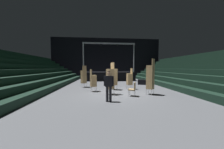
{
  "coord_description": "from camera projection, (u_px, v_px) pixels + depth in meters",
  "views": [
    {
      "loc": [
        -1.06,
        -8.45,
        1.91
      ],
      "look_at": [
        -0.27,
        0.35,
        1.4
      ],
      "focal_mm": 18.12,
      "sensor_mm": 36.0,
      "label": 1
    }
  ],
  "objects": [
    {
      "name": "chair_stack_mid_right",
      "position": [
        110.0,
        79.0,
        8.13
      ],
      "size": [
        0.6,
        0.6,
        2.31
      ],
      "rotation": [
        0.0,
        0.0,
        2.07
      ],
      "color": "#B2B5BA",
      "rests_on": "ground_plane"
    },
    {
      "name": "chair_stack_mid_centre",
      "position": [
        84.0,
        76.0,
        11.21
      ],
      "size": [
        0.62,
        0.62,
        2.14
      ],
      "rotation": [
        0.0,
        0.0,
        0.65
      ],
      "color": "#B2B5BA",
      "rests_on": "ground_plane"
    },
    {
      "name": "arena_end_wall",
      "position": [
        107.0,
        58.0,
        23.29
      ],
      "size": [
        22.0,
        0.3,
        8.0
      ],
      "primitive_type": "cube",
      "color": "black",
      "rests_on": "ground_plane"
    },
    {
      "name": "chair_stack_front_left",
      "position": [
        150.0,
        77.0,
        8.08
      ],
      "size": [
        0.62,
        0.62,
        2.56
      ],
      "rotation": [
        0.0,
        0.0,
        0.75
      ],
      "color": "#B2B5BA",
      "rests_on": "ground_plane"
    },
    {
      "name": "chair_stack_rear_left",
      "position": [
        93.0,
        80.0,
        9.16
      ],
      "size": [
        0.57,
        0.57,
        1.79
      ],
      "rotation": [
        0.0,
        0.0,
        5.07
      ],
      "color": "#B2B5BA",
      "rests_on": "ground_plane"
    },
    {
      "name": "equipment_road_case",
      "position": [
        142.0,
        82.0,
        13.07
      ],
      "size": [
        1.05,
        0.87,
        0.55
      ],
      "primitive_type": "cube",
      "rotation": [
        0.0,
        0.0,
        -0.35
      ],
      "color": "black",
      "rests_on": "ground_plane"
    },
    {
      "name": "man_with_tie",
      "position": [
        109.0,
        84.0,
        6.34
      ],
      "size": [
        0.57,
        0.28,
        1.75
      ],
      "rotation": [
        0.0,
        0.0,
        3.01
      ],
      "color": "black",
      "rests_on": "ground_plane"
    },
    {
      "name": "bleacher_bank_right",
      "position": [
        202.0,
        69.0,
        10.21
      ],
      "size": [
        6.0,
        24.0,
        3.6
      ],
      "rotation": [
        0.0,
        0.0,
        -1.57
      ],
      "color": "black",
      "rests_on": "ground_plane"
    },
    {
      "name": "stage_riser",
      "position": [
        109.0,
        76.0,
        17.84
      ],
      "size": [
        7.87,
        3.05,
        5.57
      ],
      "color": "black",
      "rests_on": "ground_plane"
    },
    {
      "name": "chair_stack_mid_left",
      "position": [
        114.0,
        77.0,
        9.91
      ],
      "size": [
        0.61,
        0.61,
        2.31
      ],
      "rotation": [
        0.0,
        0.0,
        5.3
      ],
      "color": "#B2B5BA",
      "rests_on": "ground_plane"
    },
    {
      "name": "chair_stack_front_right",
      "position": [
        130.0,
        79.0,
        10.12
      ],
      "size": [
        0.5,
        0.5,
        1.88
      ],
      "rotation": [
        0.0,
        0.0,
        1.71
      ],
      "color": "#B2B5BA",
      "rests_on": "ground_plane"
    },
    {
      "name": "bleacher_bank_left",
      "position": [
        12.0,
        69.0,
        8.78
      ],
      "size": [
        6.0,
        24.0,
        3.6
      ],
      "rotation": [
        0.0,
        0.0,
        1.57
      ],
      "color": "black",
      "rests_on": "ground_plane"
    },
    {
      "name": "ground_plane",
      "position": [
        116.0,
        94.0,
        8.61
      ],
      "size": [
        22.0,
        30.0,
        0.1
      ],
      "primitive_type": "cube",
      "color": "#515459"
    },
    {
      "name": "loose_chair_near_man",
      "position": [
        133.0,
        88.0,
        7.64
      ],
      "size": [
        0.59,
        0.59,
        0.95
      ],
      "rotation": [
        0.0,
        0.0,
        1.12
      ],
      "color": "#B2B5BA",
      "rests_on": "ground_plane"
    }
  ]
}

